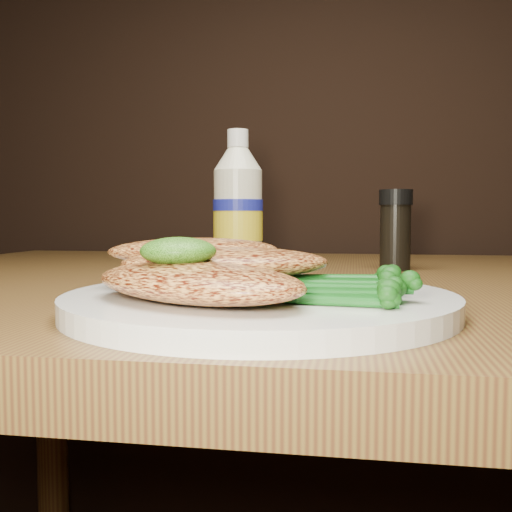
# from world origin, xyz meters

# --- Properties ---
(plate) EXTENTS (0.28, 0.28, 0.01)m
(plate) POSITION_xyz_m (-0.05, 0.80, 0.76)
(plate) COLOR white
(plate) RESTS_ON dining_table
(chicken_front) EXTENTS (0.18, 0.15, 0.03)m
(chicken_front) POSITION_xyz_m (-0.08, 0.75, 0.78)
(chicken_front) COLOR #D08A42
(chicken_front) RESTS_ON plate
(chicken_mid) EXTENTS (0.17, 0.12, 0.02)m
(chicken_mid) POSITION_xyz_m (-0.07, 0.80, 0.78)
(chicken_mid) COLOR #D08A42
(chicken_mid) RESTS_ON plate
(chicken_back) EXTENTS (0.15, 0.11, 0.02)m
(chicken_back) POSITION_xyz_m (-0.10, 0.83, 0.79)
(chicken_back) COLOR #D08A42
(chicken_back) RESTS_ON plate
(pesto_front) EXTENTS (0.06, 0.06, 0.02)m
(pesto_front) POSITION_xyz_m (-0.09, 0.75, 0.80)
(pesto_front) COLOR #113307
(pesto_front) RESTS_ON chicken_front
(broccolini_bundle) EXTENTS (0.16, 0.14, 0.02)m
(broccolini_bundle) POSITION_xyz_m (-0.00, 0.79, 0.77)
(broccolini_bundle) COLOR #114E15
(broccolini_bundle) RESTS_ON plate
(mayo_bottle) EXTENTS (0.08, 0.08, 0.17)m
(mayo_bottle) POSITION_xyz_m (-0.12, 1.10, 0.84)
(mayo_bottle) COLOR beige
(mayo_bottle) RESTS_ON dining_table
(pepper_grinder) EXTENTS (0.04, 0.04, 0.10)m
(pepper_grinder) POSITION_xyz_m (0.07, 1.14, 0.80)
(pepper_grinder) COLOR black
(pepper_grinder) RESTS_ON dining_table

